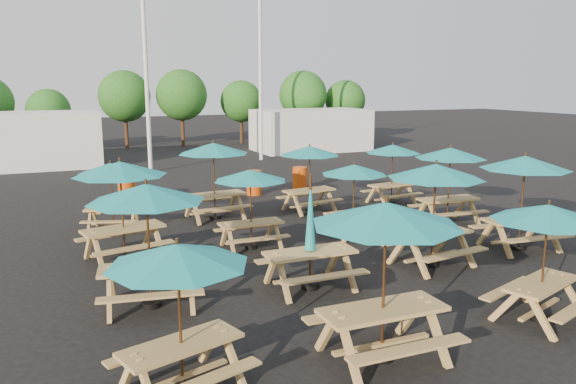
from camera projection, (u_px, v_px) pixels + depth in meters
name	position (u px, v px, depth m)	size (l,w,h in m)	color
ground	(309.00, 240.00, 15.58)	(120.00, 120.00, 0.00)	black
picnic_unit_0	(178.00, 263.00, 7.63)	(2.50, 2.50, 2.19)	#AA884B
picnic_unit_1	(147.00, 200.00, 10.58)	(2.57, 2.57, 2.47)	#AA884B
picnic_unit_2	(120.00, 174.00, 13.47)	(2.71, 2.71, 2.48)	#AA884B
picnic_unit_3	(111.00, 172.00, 16.34)	(2.34, 2.34, 2.03)	#AA884B
picnic_unit_4	(386.00, 223.00, 8.50)	(2.34, 2.34, 2.57)	#AA884B
picnic_unit_5	(310.00, 242.00, 11.78)	(1.93, 1.69, 2.47)	#AA884B
picnic_unit_6	(250.00, 180.00, 14.50)	(1.94, 1.94, 2.12)	#AA884B
picnic_unit_7	(213.00, 153.00, 17.65)	(2.44, 2.44, 2.47)	#AA884B
picnic_unit_8	(548.00, 220.00, 10.01)	(2.54, 2.54, 2.21)	#AA884B
picnic_unit_9	(436.00, 177.00, 13.01)	(2.55, 2.55, 2.49)	#AA884B
picnic_unit_10	(354.00, 174.00, 15.75)	(2.01, 2.01, 2.07)	#AA884B
picnic_unit_11	(310.00, 154.00, 18.75)	(2.32, 2.32, 2.24)	#AA884B
picnic_unit_13	(525.00, 168.00, 14.36)	(2.47, 2.47, 2.50)	#AA884B
picnic_unit_14	(450.00, 157.00, 17.09)	(2.31, 2.31, 2.39)	#AA884B
picnic_unit_15	(393.00, 152.00, 19.91)	(2.16, 2.16, 2.16)	#AA884B
waste_bin_0	(126.00, 190.00, 20.37)	(0.59, 0.59, 0.95)	#188637
waste_bin_1	(127.00, 191.00, 20.05)	(0.59, 0.59, 0.95)	#C6440B
waste_bin_2	(254.00, 183.00, 21.79)	(0.59, 0.59, 0.95)	#C6440B
waste_bin_3	(300.00, 179.00, 22.70)	(0.59, 0.59, 0.95)	#C6440B
mast_0	(145.00, 46.00, 26.30)	(0.20, 0.20, 12.00)	silver
mast_1	(260.00, 51.00, 30.60)	(0.20, 0.20, 12.00)	silver
event_tent_0	(17.00, 140.00, 28.50)	(8.00, 4.00, 2.80)	silver
event_tent_1	(311.00, 130.00, 35.94)	(7.00, 4.00, 2.60)	silver
tree_2	(49.00, 110.00, 33.99)	(2.59, 2.59, 3.93)	#382314
tree_3	(124.00, 96.00, 36.57)	(3.36, 3.36, 5.09)	#382314
tree_4	(182.00, 95.00, 37.55)	(3.41, 3.41, 5.17)	#382314
tree_5	(241.00, 101.00, 39.68)	(2.94, 2.94, 4.45)	#382314
tree_6	(303.00, 95.00, 39.52)	(3.38, 3.38, 5.13)	#382314
tree_7	(345.00, 101.00, 40.93)	(2.95, 2.95, 4.48)	#382314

